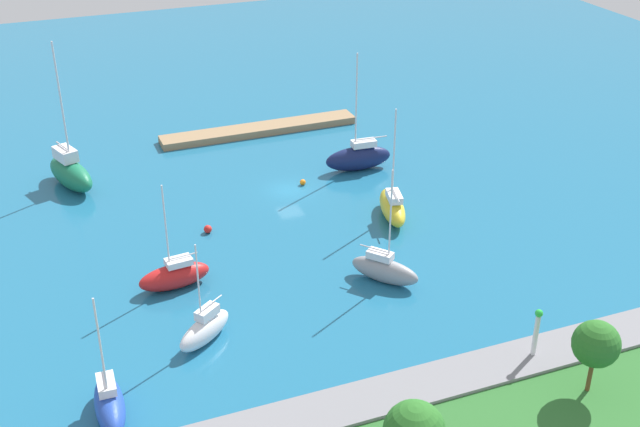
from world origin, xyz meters
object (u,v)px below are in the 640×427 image
object	(u,v)px
harbor_beacon	(537,329)
sailboat_gray_off_beacon	(384,269)
pier_dock	(260,129)
sailboat_blue_lone_north	(109,404)
mooring_buoy_orange	(303,182)
sailboat_white_lone_south	(205,329)
sailboat_yellow_far_north	(392,207)
sailboat_navy_near_pier	(359,157)
mooring_buoy_red	(208,229)
park_tree_east	(596,344)
sailboat_red_inner_mooring	(175,275)
sailboat_green_west_end	(70,172)

from	to	relation	value
harbor_beacon	sailboat_gray_off_beacon	size ratio (longest dim) A/B	0.36
pier_dock	sailboat_blue_lone_north	bearing A→B (deg)	61.07
mooring_buoy_orange	sailboat_white_lone_south	bearing A→B (deg)	54.41
sailboat_yellow_far_north	sailboat_white_lone_south	size ratio (longest dim) A/B	1.29
sailboat_navy_near_pier	mooring_buoy_red	bearing A→B (deg)	25.94
pier_dock	park_tree_east	bearing A→B (deg)	96.08
sailboat_red_inner_mooring	mooring_buoy_orange	world-z (taller)	sailboat_red_inner_mooring
sailboat_red_inner_mooring	sailboat_white_lone_south	bearing A→B (deg)	87.55
sailboat_white_lone_south	mooring_buoy_orange	xyz separation A→B (m)	(-16.02, -22.38, -0.82)
harbor_beacon	sailboat_white_lone_south	size ratio (longest dim) A/B	0.44
sailboat_gray_off_beacon	mooring_buoy_orange	distance (m)	19.78
sailboat_white_lone_south	sailboat_gray_off_beacon	world-z (taller)	sailboat_gray_off_beacon
sailboat_white_lone_south	mooring_buoy_red	xyz separation A→B (m)	(-4.32, -16.07, -0.75)
park_tree_east	sailboat_gray_off_beacon	bearing A→B (deg)	-72.05
pier_dock	harbor_beacon	xyz separation A→B (m)	(-4.38, 49.31, 3.11)
pier_dock	sailboat_white_lone_south	bearing A→B (deg)	66.71
sailboat_gray_off_beacon	sailboat_green_west_end	world-z (taller)	sailboat_green_west_end
pier_dock	sailboat_blue_lone_north	size ratio (longest dim) A/B	2.48
park_tree_east	mooring_buoy_red	bearing A→B (deg)	-61.20
park_tree_east	sailboat_blue_lone_north	world-z (taller)	sailboat_blue_lone_north
mooring_buoy_red	park_tree_east	bearing A→B (deg)	118.80
sailboat_navy_near_pier	sailboat_white_lone_south	bearing A→B (deg)	49.54
mooring_buoy_orange	mooring_buoy_red	xyz separation A→B (m)	(11.70, 6.30, 0.07)
sailboat_yellow_far_north	sailboat_navy_near_pier	size ratio (longest dim) A/B	0.85
sailboat_navy_near_pier	mooring_buoy_orange	distance (m)	7.11
pier_dock	sailboat_blue_lone_north	world-z (taller)	sailboat_blue_lone_north
park_tree_east	sailboat_yellow_far_north	distance (m)	28.59
sailboat_blue_lone_north	sailboat_gray_off_beacon	size ratio (longest dim) A/B	0.93
sailboat_blue_lone_north	sailboat_navy_near_pier	world-z (taller)	sailboat_navy_near_pier
harbor_beacon	sailboat_green_west_end	size ratio (longest dim) A/B	0.24
sailboat_gray_off_beacon	mooring_buoy_orange	xyz separation A→B (m)	(-0.11, -19.76, -0.85)
pier_dock	sailboat_navy_near_pier	bearing A→B (deg)	115.66
sailboat_white_lone_south	mooring_buoy_red	size ratio (longest dim) A/B	11.19
park_tree_east	sailboat_green_west_end	size ratio (longest dim) A/B	0.35
sailboat_navy_near_pier	sailboat_blue_lone_north	bearing A→B (deg)	47.39
sailboat_yellow_far_north	sailboat_white_lone_south	distance (m)	24.74
sailboat_yellow_far_north	mooring_buoy_orange	xyz separation A→B (m)	(5.39, -9.98, -0.95)
sailboat_yellow_far_north	mooring_buoy_orange	distance (m)	11.38
park_tree_east	pier_dock	bearing A→B (deg)	-83.92
sailboat_gray_off_beacon	sailboat_blue_lone_north	bearing A→B (deg)	-109.68
mooring_buoy_orange	sailboat_blue_lone_north	bearing A→B (deg)	49.78
pier_dock	sailboat_red_inner_mooring	xyz separation A→B (m)	(16.69, 29.54, 0.70)
harbor_beacon	sailboat_gray_off_beacon	distance (m)	15.20
park_tree_east	sailboat_yellow_far_north	size ratio (longest dim) A/B	0.49
pier_dock	harbor_beacon	size ratio (longest dim) A/B	6.35
sailboat_gray_off_beacon	mooring_buoy_red	world-z (taller)	sailboat_gray_off_beacon
sailboat_blue_lone_north	sailboat_red_inner_mooring	world-z (taller)	sailboat_blue_lone_north
sailboat_white_lone_south	mooring_buoy_red	world-z (taller)	sailboat_white_lone_south
sailboat_gray_off_beacon	sailboat_navy_near_pier	bearing A→B (deg)	122.50
harbor_beacon	sailboat_red_inner_mooring	world-z (taller)	sailboat_red_inner_mooring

